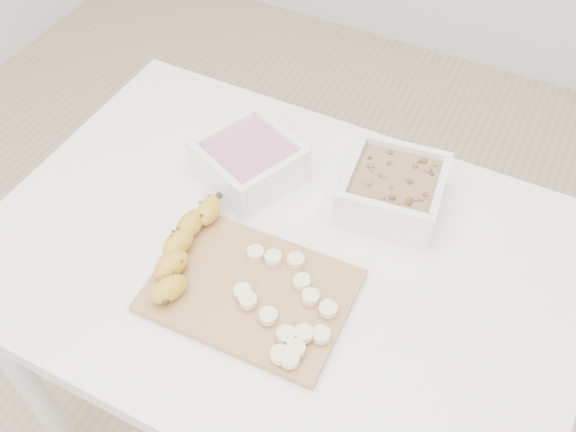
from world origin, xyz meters
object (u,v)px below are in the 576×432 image
at_px(bowl_granola, 393,189).
at_px(table, 280,284).
at_px(banana, 184,249).
at_px(cutting_board, 251,291).
at_px(bowl_yogurt, 250,161).

bearing_deg(bowl_granola, table, -124.70).
bearing_deg(bowl_granola, banana, -133.05).
height_order(table, bowl_granola, bowl_granola).
bearing_deg(table, cutting_board, -91.10).
xyz_separation_m(bowl_yogurt, banana, (0.00, -0.22, -0.00)).
xyz_separation_m(bowl_granola, cutting_board, (-0.13, -0.28, -0.03)).
xyz_separation_m(table, banana, (-0.13, -0.09, 0.13)).
distance_m(bowl_yogurt, banana, 0.22).
bearing_deg(cutting_board, bowl_yogurt, 119.33).
distance_m(table, bowl_yogurt, 0.23).
bearing_deg(banana, bowl_granola, 48.25).
height_order(bowl_yogurt, cutting_board, bowl_yogurt).
relative_size(bowl_granola, cutting_board, 0.60).
xyz_separation_m(table, bowl_yogurt, (-0.13, 0.13, 0.13)).
height_order(table, banana, banana).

